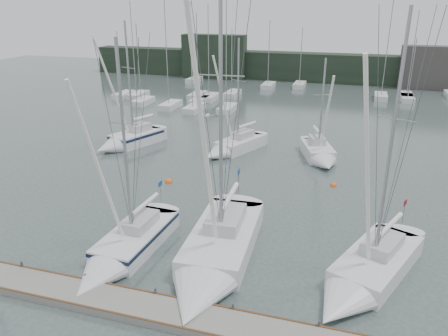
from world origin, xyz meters
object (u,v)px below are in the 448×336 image
Objects in this scene: sailboat_mid_b at (230,148)px; buoy_c at (169,182)px; sailboat_mid_a at (127,141)px; sailboat_near_center at (212,262)px; sailboat_near_left at (121,252)px; sailboat_mid_c at (320,156)px; sailboat_near_right at (362,279)px; buoy_b at (333,186)px.

sailboat_mid_b reaches higher than buoy_c.
sailboat_near_center is at bearing -28.40° from sailboat_mid_a.
sailboat_near_center reaches higher than sailboat_mid_b.
sailboat_near_left is 21.17m from sailboat_mid_a.
sailboat_near_center is at bearing -120.55° from sailboat_mid_c.
sailboat_near_right reaches higher than sailboat_near_left.
sailboat_near_left reaches higher than buoy_c.
sailboat_near_right is 1.28× the size of sailboat_mid_b.
buoy_c is at bearing -161.91° from sailboat_mid_c.
sailboat_mid_c reaches higher than buoy_c.
sailboat_near_right is 18.33m from buoy_c.
buoy_c is at bearing 103.19° from sailboat_near_left.
sailboat_mid_c is (-3.85, 18.79, 0.02)m from sailboat_near_right.
buoy_c reaches higher than buoy_b.
sailboat_near_center is at bearing 7.11° from sailboat_near_left.
sailboat_near_right is 23.01× the size of buoy_c.
sailboat_mid_a reaches higher than sailboat_mid_c.
sailboat_near_left is 18.27m from buoy_b.
sailboat_mid_a is 10.71m from sailboat_mid_b.
sailboat_mid_b is at bearing 152.55° from buoy_b.
sailboat_near_right is 28.91m from sailboat_mid_a.
sailboat_near_left is 13.25m from sailboat_near_right.
buoy_c is (-7.47, 11.01, -0.62)m from sailboat_near_center.
sailboat_near_left is at bearing -79.50° from buoy_c.
sailboat_mid_a is 24.67× the size of buoy_b.
sailboat_mid_a is at bearing 120.69° from sailboat_near_left.
sailboat_mid_b is 9.00m from buoy_c.
sailboat_near_left is 0.89× the size of sailboat_near_right.
sailboat_near_center is 27.63× the size of buoy_c.
sailboat_mid_c is 18.88× the size of buoy_b.
sailboat_near_left is 0.74× the size of sailboat_near_center.
buoy_b is (-2.27, 13.31, -0.54)m from sailboat_near_right.
sailboat_near_left is at bearing -134.01° from sailboat_mid_c.
buoy_c is at bearing -21.21° from sailboat_mid_a.
sailboat_near_right is 1.13× the size of sailboat_mid_a.
sailboat_near_left is 1.01× the size of sailboat_mid_a.
buoy_b is (10.22, -5.31, -0.54)m from sailboat_mid_b.
sailboat_mid_a is 21.25m from buoy_b.
sailboat_mid_c is 5.73m from buoy_b.
sailboat_mid_b is (-4.65, 19.54, -0.08)m from sailboat_near_center.
sailboat_mid_a is 20.32× the size of buoy_c.
sailboat_near_center is 7.89m from sailboat_near_right.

